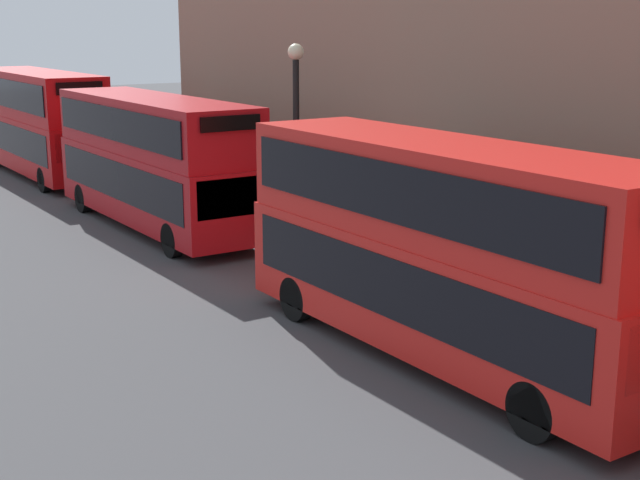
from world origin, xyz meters
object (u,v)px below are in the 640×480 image
(bus_third_in_queue, at_px, (154,157))
(pedestrian, at_px, (124,166))
(bus_second_in_queue, at_px, (444,242))
(bus_trailing, at_px, (39,119))

(bus_third_in_queue, xyz_separation_m, pedestrian, (2.29, 8.56, -1.60))
(bus_second_in_queue, bearing_deg, bus_third_in_queue, 90.00)
(bus_second_in_queue, distance_m, bus_trailing, 26.30)
(bus_third_in_queue, distance_m, pedestrian, 9.00)
(pedestrian, bearing_deg, bus_trailing, 121.26)
(bus_third_in_queue, relative_size, pedestrian, 6.70)
(bus_trailing, height_order, pedestrian, bus_trailing)
(bus_third_in_queue, xyz_separation_m, bus_trailing, (0.00, 12.33, 0.14))
(bus_second_in_queue, distance_m, bus_third_in_queue, 13.97)
(bus_trailing, bearing_deg, pedestrian, -58.74)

